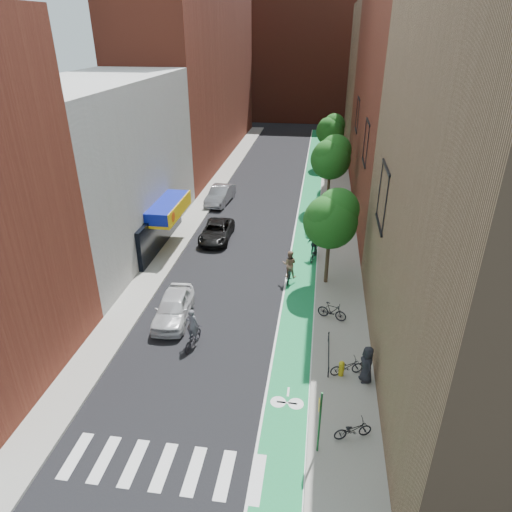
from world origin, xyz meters
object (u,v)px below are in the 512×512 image
at_px(cyclist_lane_far, 314,222).
at_px(fire_hydrant, 341,368).
at_px(parked_car_black, 217,231).
at_px(cyclist_lane_near, 289,268).
at_px(pedestrian, 367,364).
at_px(parked_car_white, 173,307).
at_px(cyclist_lane_mid, 314,250).
at_px(cyclist_lead, 193,334).
at_px(parked_car_silver, 220,195).

relative_size(cyclist_lane_far, fire_hydrant, 2.54).
relative_size(parked_car_black, cyclist_lane_near, 2.17).
bearing_deg(cyclist_lane_near, parked_car_black, -39.55).
relative_size(cyclist_lane_far, pedestrian, 1.09).
bearing_deg(pedestrian, cyclist_lane_near, -170.32).
height_order(parked_car_white, cyclist_lane_mid, cyclist_lane_mid).
bearing_deg(cyclist_lane_near, cyclist_lane_mid, -109.31).
bearing_deg(cyclist_lane_mid, fire_hydrant, 110.18).
distance_m(parked_car_black, cyclist_lane_near, 8.55).
bearing_deg(fire_hydrant, cyclist_lane_far, 96.31).
bearing_deg(cyclist_lead, parked_car_silver, -72.53).
bearing_deg(cyclist_lane_far, cyclist_lane_near, 91.91).
bearing_deg(fire_hydrant, pedestrian, -10.19).
bearing_deg(pedestrian, parked_car_black, -160.66).
bearing_deg(parked_car_silver, fire_hydrant, -59.04).
distance_m(cyclist_lane_mid, pedestrian, 12.88).
bearing_deg(cyclist_lead, cyclist_lane_far, -101.33).
bearing_deg(fire_hydrant, parked_car_black, 122.56).
height_order(cyclist_lead, cyclist_lane_mid, cyclist_lead).
xyz_separation_m(cyclist_lane_mid, fire_hydrant, (1.71, -12.36, -0.18)).
xyz_separation_m(cyclist_lead, cyclist_lane_mid, (5.96, 10.98, 0.03)).
height_order(cyclist_lane_mid, fire_hydrant, cyclist_lane_mid).
relative_size(parked_car_silver, cyclist_lane_far, 2.40).
bearing_deg(cyclist_lane_mid, parked_car_silver, -36.73).
distance_m(parked_car_silver, pedestrian, 26.07).
relative_size(cyclist_lead, pedestrian, 1.16).
bearing_deg(parked_car_white, fire_hydrant, -25.55).
relative_size(cyclist_lane_near, cyclist_lane_far, 1.08).
bearing_deg(cyclist_lead, fire_hydrant, 178.83).
xyz_separation_m(parked_car_white, cyclist_lane_near, (6.20, 5.24, 0.24)).
bearing_deg(fire_hydrant, parked_car_white, 158.98).
relative_size(parked_car_white, parked_car_black, 0.94).
relative_size(parked_car_silver, cyclist_lane_mid, 2.45).
height_order(cyclist_lane_near, pedestrian, cyclist_lane_near).
relative_size(cyclist_lead, cyclist_lane_far, 1.06).
bearing_deg(cyclist_lead, cyclist_lane_near, -111.82).
distance_m(parked_car_silver, fire_hydrant, 25.39).
distance_m(parked_car_black, parked_car_silver, 8.34).
height_order(parked_car_black, cyclist_lead, cyclist_lead).
distance_m(cyclist_lane_near, fire_hydrant, 9.43).
bearing_deg(parked_car_white, parked_car_black, 85.47).
height_order(parked_car_white, parked_car_silver, parked_car_silver).
height_order(parked_car_black, pedestrian, pedestrian).
bearing_deg(cyclist_lane_mid, parked_car_white, 60.95).
distance_m(cyclist_lane_far, pedestrian, 17.47).
bearing_deg(parked_car_black, parked_car_white, -91.11).
height_order(parked_car_black, parked_car_silver, parked_car_silver).
relative_size(parked_car_white, fire_hydrant, 5.59).
height_order(cyclist_lane_near, cyclist_lane_mid, cyclist_lane_near).
bearing_deg(parked_car_silver, cyclist_lane_far, -27.81).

